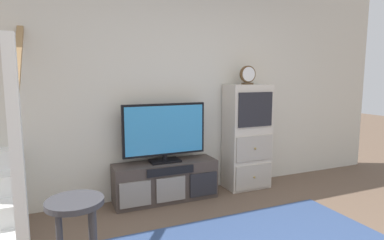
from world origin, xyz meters
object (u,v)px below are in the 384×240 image
object	(u,v)px
side_cabinet	(247,137)
bar_stool_near	(76,231)
media_console	(166,181)
desk_clock	(248,75)
television	(165,131)

from	to	relation	value
side_cabinet	bar_stool_near	distance (m)	2.72
media_console	desk_clock	size ratio (longest dim) A/B	5.18
desk_clock	bar_stool_near	bearing A→B (deg)	-144.89
media_console	bar_stool_near	size ratio (longest dim) A/B	1.65
bar_stool_near	media_console	bearing A→B (deg)	55.14
desk_clock	media_console	bearing A→B (deg)	179.75
media_console	side_cabinet	world-z (taller)	side_cabinet
media_console	television	world-z (taller)	television
side_cabinet	desk_clock	size ratio (longest dim) A/B	5.76
television	desk_clock	world-z (taller)	desk_clock
side_cabinet	bar_stool_near	world-z (taller)	side_cabinet
desk_clock	side_cabinet	bearing A→B (deg)	31.16
media_console	television	distance (m)	0.61
side_cabinet	desk_clock	bearing A→B (deg)	-148.84
media_console	desk_clock	bearing A→B (deg)	-0.25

